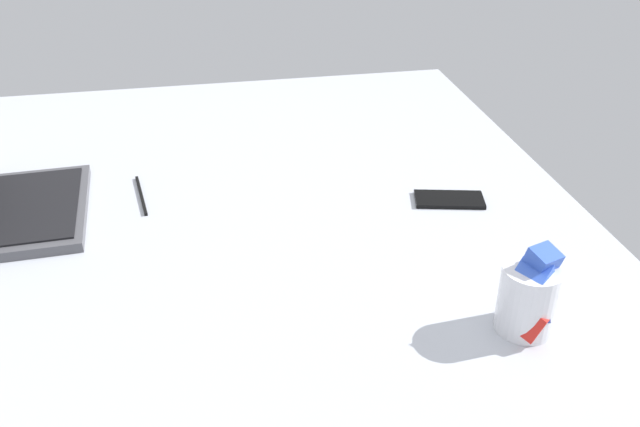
% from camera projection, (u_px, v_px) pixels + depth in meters
% --- Properties ---
extents(bed_mattress, '(1.80, 1.40, 0.18)m').
position_uv_depth(bed_mattress, '(241.00, 287.00, 1.31)').
color(bed_mattress, '#B7BCC6').
rests_on(bed_mattress, ground).
extents(laptop, '(0.34, 0.25, 0.23)m').
position_uv_depth(laptop, '(6.00, 198.00, 1.34)').
color(laptop, '#4C4C51').
rests_on(laptop, bed_mattress).
extents(snack_cup, '(0.10, 0.09, 0.14)m').
position_uv_depth(snack_cup, '(529.00, 296.00, 1.04)').
color(snack_cup, silver).
rests_on(snack_cup, bed_mattress).
extents(cell_phone, '(0.10, 0.15, 0.01)m').
position_uv_depth(cell_phone, '(449.00, 199.00, 1.42)').
color(cell_phone, black).
rests_on(cell_phone, bed_mattress).
extents(charger_cable, '(0.17, 0.03, 0.01)m').
position_uv_depth(charger_cable, '(141.00, 195.00, 1.44)').
color(charger_cable, black).
rests_on(charger_cable, bed_mattress).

